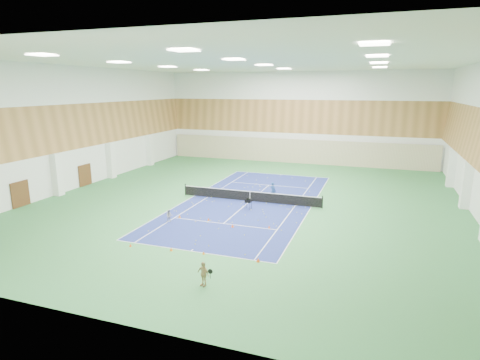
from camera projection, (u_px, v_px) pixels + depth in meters
name	position (u px, v px, depth m)	size (l,w,h in m)	color
ground	(250.00, 201.00, 35.81)	(40.00, 40.00, 0.00)	#32753D
room_shell	(250.00, 134.00, 34.46)	(36.00, 40.00, 12.00)	white
wood_cladding	(250.00, 111.00, 34.01)	(36.00, 40.00, 8.00)	#A8743E
ceiling_light_grid	(251.00, 63.00, 33.12)	(21.40, 25.40, 0.06)	white
court_surface	(250.00, 201.00, 35.81)	(10.97, 23.77, 0.01)	navy
tennis_balls_scatter	(250.00, 201.00, 35.80)	(10.57, 22.77, 0.07)	gold
tennis_net	(250.00, 195.00, 35.69)	(12.80, 0.10, 1.10)	black
back_curtain	(295.00, 151.00, 53.60)	(35.40, 0.16, 3.20)	#C6B793
door_left_a	(20.00, 194.00, 34.00)	(0.08, 1.80, 2.20)	#593319
door_left_b	(85.00, 175.00, 41.35)	(0.08, 1.80, 2.20)	#593319
coach	(273.00, 191.00, 36.24)	(0.59, 0.39, 1.61)	navy
child_court	(169.00, 216.00, 30.19)	(0.47, 0.37, 0.97)	#9D9CA4
child_apron	(203.00, 274.00, 20.43)	(0.77, 0.32, 1.31)	tan
ball_cart	(248.00, 204.00, 33.42)	(0.50, 0.50, 0.87)	black
cone_svc_a	(180.00, 216.00, 31.26)	(0.23, 0.23, 0.25)	#DB640B
cone_svc_b	(208.00, 219.00, 30.61)	(0.19, 0.19, 0.21)	#E05E0B
cone_svc_c	(233.00, 226.00, 29.12)	(0.23, 0.23, 0.25)	#F9520D
cone_svc_d	(269.00, 227.00, 28.93)	(0.18, 0.18, 0.20)	#FE590D
cone_base_a	(130.00, 245.00, 25.62)	(0.17, 0.17, 0.19)	#FF460D
cone_base_b	(171.00, 249.00, 24.94)	(0.19, 0.19, 0.21)	orange
cone_base_c	(204.00, 253.00, 24.42)	(0.17, 0.17, 0.19)	orange
cone_base_d	(258.00, 260.00, 23.36)	(0.22, 0.22, 0.25)	#F4540C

